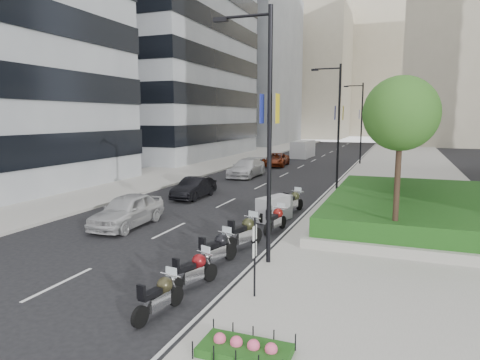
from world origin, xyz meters
The scene contains 32 objects.
ground centered at (0.00, 0.00, 0.00)m, with size 160.00×160.00×0.00m, color black.
sidewalk_right centered at (9.00, 30.00, 0.07)m, with size 10.00×100.00×0.15m, color #9E9B93.
sidewalk_left centered at (-12.00, 30.00, 0.07)m, with size 8.00×100.00×0.15m, color #9E9B93.
lane_edge centered at (3.70, 30.00, 0.01)m, with size 0.12×100.00×0.01m, color silver.
lane_centre centered at (-1.50, 30.00, 0.01)m, with size 0.12×100.00×0.01m, color silver.
building_grey_mid centered at (-24.00, 38.00, 20.00)m, with size 22.00×26.00×40.00m, color gray.
building_grey_far centered at (-24.00, 70.00, 15.00)m, with size 22.00×26.00×30.00m, color gray.
building_cream_left centered at (-18.00, 100.00, 17.00)m, with size 26.00×24.00×34.00m, color #B7AD93.
building_cream_centre centered at (2.00, 120.00, 19.00)m, with size 30.00×24.00×38.00m, color #B7AD93.
planter centered at (10.00, 10.00, 0.35)m, with size 10.00×14.00×0.40m, color #A19F96.
hedge centered at (10.00, 10.00, 0.95)m, with size 9.40×13.40×0.80m, color #1A4313.
flower_bed centered at (5.60, -5.00, 0.25)m, with size 2.00×1.00×0.20m, color #1A4313.
tree_0 centered at (8.50, 4.00, 5.42)m, with size 2.80×2.80×6.30m.
tree_1 centered at (8.50, 8.00, 5.42)m, with size 2.80×2.80×6.30m.
tree_2 centered at (8.50, 12.00, 5.42)m, with size 2.80×2.80×6.30m.
tree_3 centered at (8.50, 16.00, 5.42)m, with size 2.80×2.80×6.30m.
lamp_post_0 centered at (4.14, 1.00, 5.07)m, with size 2.34×0.45×9.00m.
lamp_post_1 centered at (4.14, 18.00, 5.07)m, with size 2.34×0.45×9.00m.
lamp_post_2 centered at (4.14, 36.00, 5.07)m, with size 2.34×0.45×9.00m.
parking_sign centered at (4.80, -2.00, 1.46)m, with size 0.06×0.32×2.50m.
motorcycle_0 centered at (2.70, -3.76, 0.54)m, with size 0.68×2.03×1.01m.
motorcycle_1 centered at (2.70, -1.73, 0.56)m, with size 0.93×2.01×1.05m.
motorcycle_2 centered at (2.55, 0.39, 0.60)m, with size 0.92×2.20×1.12m.
motorcycle_3 centered at (2.77, 2.65, 0.65)m, with size 1.00×2.39×1.22m.
motorcycle_4 centered at (3.28, 5.52, 0.58)m, with size 0.73×2.19×1.09m.
motorcycle_5 centered at (2.60, 7.61, 0.63)m, with size 1.54×2.24×1.26m.
motorcycle_6 centered at (3.03, 9.84, 0.62)m, with size 0.90×2.27×1.16m.
car_a centered at (-3.82, 3.97, 0.80)m, with size 1.88×4.67×1.59m, color #B5B5B7.
car_b centered at (-4.11, 11.73, 0.68)m, with size 1.44×4.14×1.36m, color black.
car_c centered at (-4.31, 22.57, 0.79)m, with size 2.22×5.47×1.59m, color silver.
car_d centered at (-4.19, 31.55, 0.70)m, with size 2.33×5.06×1.41m, color maroon.
delivery_van centered at (-3.64, 42.36, 1.02)m, with size 2.32×5.35×2.20m.
Camera 1 is at (8.59, -13.20, 5.32)m, focal length 32.00 mm.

